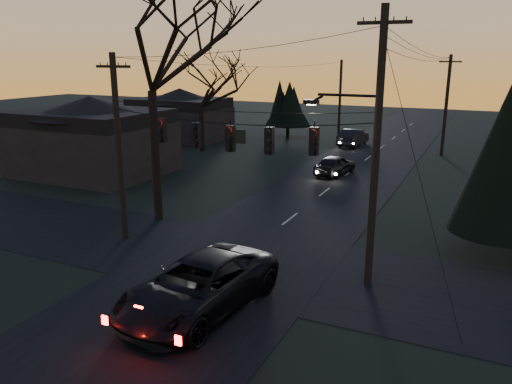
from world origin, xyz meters
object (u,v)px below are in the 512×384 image
at_px(utility_pole_right, 368,284).
at_px(sedan_oncoming_b, 353,137).
at_px(bare_tree_left, 149,34).
at_px(sedan_oncoming_a, 335,165).
at_px(suv_near, 199,286).
at_px(utility_pole_far_l, 338,134).
at_px(utility_pole_left, 126,238).
at_px(utility_pole_far_r, 441,156).

xyz_separation_m(utility_pole_right, sedan_oncoming_b, (-8.22, 29.54, 0.81)).
bearing_deg(bare_tree_left, sedan_oncoming_a, 68.36).
distance_m(suv_near, sedan_oncoming_a, 21.45).
height_order(utility_pole_right, utility_pole_far_l, utility_pole_right).
relative_size(utility_pole_right, bare_tree_left, 0.75).
distance_m(utility_pole_left, suv_near, 8.18).
height_order(utility_pole_left, sedan_oncoming_a, utility_pole_left).
bearing_deg(utility_pole_far_r, sedan_oncoming_a, -119.65).
height_order(utility_pole_far_l, sedan_oncoming_b, utility_pole_far_l).
distance_m(utility_pole_right, bare_tree_left, 15.36).
bearing_deg(bare_tree_left, utility_pole_left, -84.50).
height_order(utility_pole_left, bare_tree_left, bare_tree_left).
relative_size(utility_pole_far_l, sedan_oncoming_b, 1.63).
height_order(bare_tree_left, suv_near, bare_tree_left).
xyz_separation_m(utility_pole_far_r, sedan_oncoming_a, (-6.30, -11.07, 0.73)).
height_order(utility_pole_left, utility_pole_far_r, same).
bearing_deg(utility_pole_left, utility_pole_right, 0.00).
height_order(utility_pole_left, utility_pole_far_l, utility_pole_left).
xyz_separation_m(suv_near, sedan_oncoming_a, (-1.60, 21.39, -0.17)).
bearing_deg(bare_tree_left, utility_pole_right, -14.61).
height_order(suv_near, sedan_oncoming_b, suv_near).
distance_m(utility_pole_left, bare_tree_left, 9.84).
relative_size(utility_pole_right, utility_pole_far_r, 1.18).
height_order(utility_pole_far_r, utility_pole_far_l, utility_pole_far_r).
xyz_separation_m(utility_pole_right, bare_tree_left, (-11.80, 3.07, 9.34)).
xyz_separation_m(utility_pole_left, bare_tree_left, (-0.30, 3.07, 9.34)).
relative_size(utility_pole_far_r, sedan_oncoming_b, 1.74).
distance_m(bare_tree_left, sedan_oncoming_a, 17.21).
distance_m(utility_pole_far_r, bare_tree_left, 29.11).
xyz_separation_m(utility_pole_left, sedan_oncoming_a, (5.20, 16.93, 0.73)).
distance_m(utility_pole_far_l, bare_tree_left, 34.23).
xyz_separation_m(utility_pole_right, utility_pole_left, (-11.50, 0.00, 0.00)).
height_order(utility_pole_far_l, suv_near, utility_pole_far_l).
xyz_separation_m(utility_pole_far_l, sedan_oncoming_b, (3.28, -6.46, 0.81)).
distance_m(utility_pole_right, sedan_oncoming_b, 30.67).
bearing_deg(utility_pole_far_l, utility_pole_right, -72.28).
height_order(utility_pole_far_r, bare_tree_left, bare_tree_left).
bearing_deg(utility_pole_right, bare_tree_left, 165.39).
relative_size(utility_pole_far_r, sedan_oncoming_a, 1.99).
bearing_deg(sedan_oncoming_a, sedan_oncoming_b, -72.93).
bearing_deg(sedan_oncoming_a, suv_near, 102.68).
relative_size(utility_pole_right, utility_pole_far_l, 1.25).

